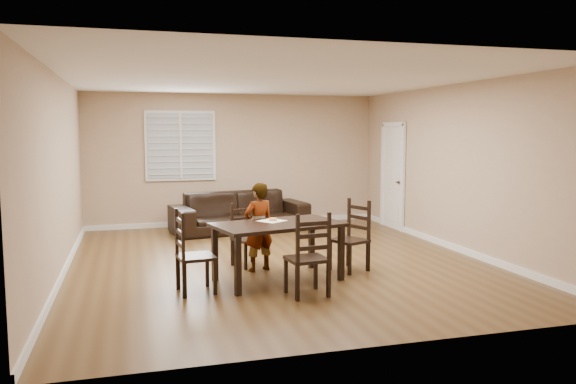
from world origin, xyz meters
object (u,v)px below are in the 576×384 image
(chair_right, at_px, (355,238))
(chair_far, at_px, (311,259))
(donut, at_px, (273,219))
(child, at_px, (259,227))
(dining_table, at_px, (278,230))
(chair_near, at_px, (245,237))
(sofa, at_px, (240,212))
(chair_left, at_px, (186,256))

(chair_right, bearing_deg, chair_far, -65.18)
(donut, bearing_deg, child, 105.63)
(dining_table, xyz_separation_m, chair_far, (0.18, -0.84, -0.21))
(chair_near, relative_size, donut, 8.01)
(sofa, bearing_deg, chair_right, -82.88)
(chair_near, bearing_deg, dining_table, -99.89)
(chair_left, bearing_deg, child, -58.54)
(dining_table, height_order, child, child)
(chair_far, relative_size, chair_left, 1.00)
(sofa, bearing_deg, chair_near, -108.38)
(chair_far, bearing_deg, dining_table, -83.85)
(dining_table, height_order, chair_right, chair_right)
(sofa, bearing_deg, chair_far, -99.38)
(donut, bearing_deg, sofa, 86.36)
(chair_far, bearing_deg, chair_left, -28.48)
(chair_far, relative_size, child, 0.82)
(dining_table, relative_size, chair_left, 1.77)
(dining_table, height_order, chair_near, chair_near)
(dining_table, relative_size, chair_near, 1.97)
(chair_far, xyz_separation_m, donut, (-0.20, 1.03, 0.33))
(child, height_order, donut, child)
(donut, xyz_separation_m, sofa, (0.23, 3.54, -0.40))
(dining_table, distance_m, sofa, 3.74)
(chair_near, relative_size, child, 0.73)
(dining_table, distance_m, chair_near, 1.05)
(chair_near, xyz_separation_m, chair_right, (1.44, -0.70, 0.04))
(dining_table, relative_size, donut, 15.76)
(chair_right, relative_size, sofa, 0.38)
(chair_left, bearing_deg, sofa, -25.74)
(chair_near, distance_m, sofa, 2.77)
(chair_near, bearing_deg, donut, -98.24)
(chair_right, distance_m, donut, 1.27)
(dining_table, bearing_deg, chair_far, -91.02)
(chair_near, bearing_deg, child, -98.28)
(chair_right, relative_size, child, 0.80)
(chair_near, bearing_deg, chair_far, -100.89)
(chair_right, bearing_deg, dining_table, -99.45)
(child, height_order, sofa, child)
(chair_right, distance_m, child, 1.37)
(child, relative_size, donut, 10.92)
(chair_left, xyz_separation_m, sofa, (1.41, 3.98, -0.08))
(chair_near, bearing_deg, sofa, 56.79)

